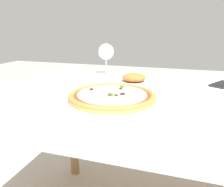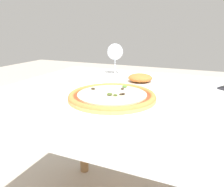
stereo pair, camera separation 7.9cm
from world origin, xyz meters
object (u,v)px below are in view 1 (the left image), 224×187
(wine_glass_far_left, at_px, (106,52))
(cell_phone, at_px, (223,84))
(side_plate, at_px, (134,79))
(dining_table, at_px, (164,116))
(pizza_plate, at_px, (112,97))

(wine_glass_far_left, distance_m, cell_phone, 0.62)
(wine_glass_far_left, distance_m, side_plate, 0.27)
(dining_table, bearing_deg, side_plate, 132.88)
(cell_phone, bearing_deg, dining_table, -133.07)
(wine_glass_far_left, relative_size, side_plate, 0.88)
(pizza_plate, relative_size, wine_glass_far_left, 1.97)
(dining_table, relative_size, wine_glass_far_left, 8.26)
(pizza_plate, relative_size, side_plate, 1.74)
(cell_phone, relative_size, side_plate, 0.80)
(cell_phone, bearing_deg, side_plate, -168.75)
(dining_table, height_order, cell_phone, cell_phone)
(dining_table, height_order, wine_glass_far_left, wine_glass_far_left)
(cell_phone, height_order, side_plate, side_plate)
(dining_table, xyz_separation_m, side_plate, (-0.16, 0.18, 0.10))
(side_plate, bearing_deg, pizza_plate, -93.53)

